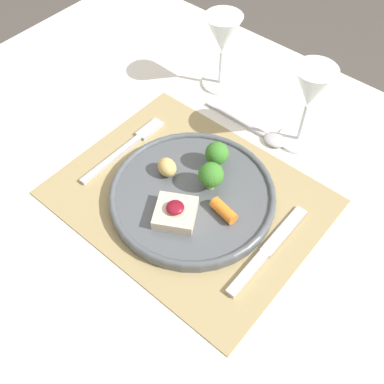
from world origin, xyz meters
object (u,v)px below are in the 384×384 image
Objects in this scene: fork at (129,145)px; wine_glass_far at (223,39)px; dinner_plate at (193,194)px; knife at (263,255)px; wine_glass_near at (311,92)px; spoon at (262,133)px.

fork is 0.28m from wine_glass_far.
dinner_plate is at bearing -6.88° from fork.
wine_glass_far is (0.02, 0.26, 0.11)m from fork.
knife is (0.16, -0.01, -0.01)m from dinner_plate.
wine_glass_near is (-0.09, 0.25, 0.11)m from knife.
spoon is 0.13m from wine_glass_near.
wine_glass_far is at bearing 171.09° from wine_glass_near.
dinner_plate is 0.16m from knife.
fork is at bearing -93.60° from wine_glass_far.
fork is 1.27× the size of wine_glass_far.
spoon reaches higher than fork.
dinner_plate reaches higher than knife.
wine_glass_far is at bearing 139.56° from knife.
spoon is at bearing -151.88° from wine_glass_near.
dinner_plate is 1.70× the size of wine_glass_near.
dinner_plate is 0.27m from wine_glass_near.
dinner_plate is 0.33m from wine_glass_far.
dinner_plate is at bearing -60.47° from wine_glass_far.
fork is at bearing 177.00° from knife.
wine_glass_near reaches higher than spoon.
spoon is 0.20m from wine_glass_far.
wine_glass_far is at bearing 84.74° from fork.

